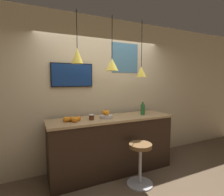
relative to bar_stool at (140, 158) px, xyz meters
name	(u,v)px	position (x,y,z in m)	size (l,w,h in m)	color
ground_plane	(128,188)	(-0.24, -0.02, -0.45)	(14.00, 14.00, 0.00)	brown
back_wall	(103,92)	(-0.24, 1.00, 1.00)	(8.00, 0.06, 2.90)	beige
service_counter	(112,144)	(-0.24, 0.57, 0.06)	(2.28, 0.64, 1.02)	black
bar_stool	(140,158)	(0.00, 0.00, 0.00)	(0.42, 0.42, 0.68)	#B7B7BC
fruit_bowl	(106,115)	(-0.37, 0.53, 0.63)	(0.22, 0.22, 0.15)	beige
orange_pile	(73,119)	(-0.96, 0.52, 0.61)	(0.30, 0.21, 0.09)	orange
juice_bottle	(143,109)	(0.40, 0.52, 0.68)	(0.08, 0.08, 0.25)	#286B33
spread_jar	(92,117)	(-0.64, 0.52, 0.62)	(0.09, 0.09, 0.09)	#562D19
pendant_lamp_left	(77,56)	(-0.85, 0.56, 1.63)	(0.19, 0.19, 0.84)	black
pendant_lamp_middle	(112,64)	(-0.24, 0.56, 1.52)	(0.22, 0.22, 0.94)	black
pendant_lamp_right	(141,71)	(0.38, 0.56, 1.41)	(0.19, 0.19, 1.05)	black
mounted_tv	(72,75)	(-0.86, 0.95, 1.33)	(0.75, 0.04, 0.43)	black
wall_poster	(125,58)	(0.25, 0.96, 1.70)	(0.61, 0.01, 0.60)	teal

